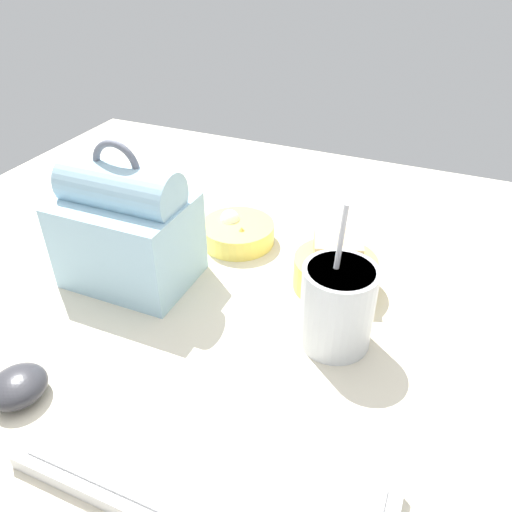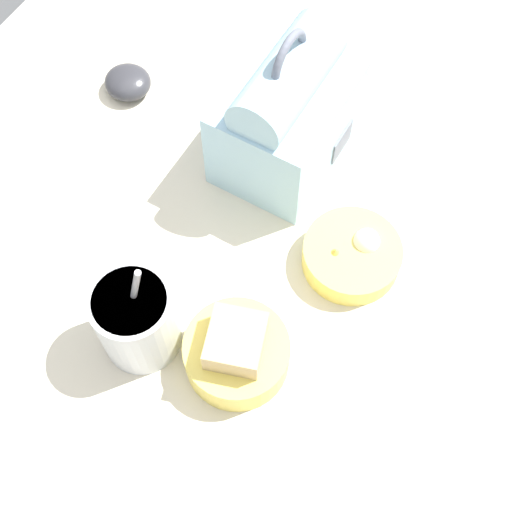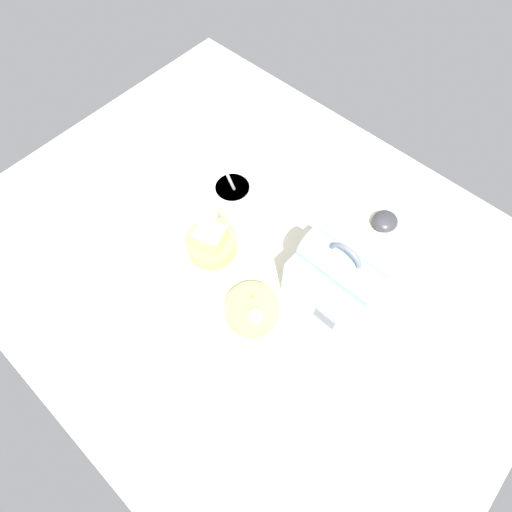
{
  "view_description": "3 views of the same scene",
  "coord_description": "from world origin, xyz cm",
  "px_view_note": "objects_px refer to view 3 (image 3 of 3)",
  "views": [
    {
      "loc": [
        -20.96,
        55.45,
        48.87
      ],
      "look_at": [
        3.18,
        -1.05,
        7.0
      ],
      "focal_mm": 35.0,
      "sensor_mm": 36.0,
      "label": 1
    },
    {
      "loc": [
        -31.24,
        -20.89,
        84.23
      ],
      "look_at": [
        3.18,
        -1.05,
        7.0
      ],
      "focal_mm": 50.0,
      "sensor_mm": 36.0,
      "label": 2
    },
    {
      "loc": [
        33.01,
        -34.16,
        90.38
      ],
      "look_at": [
        3.18,
        -1.05,
        7.0
      ],
      "focal_mm": 28.0,
      "sensor_mm": 36.0,
      "label": 3
    }
  ],
  "objects_px": {
    "soup_cup": "(234,201)",
    "bento_bowl_snacks": "(252,309)",
    "lunch_bag": "(336,279)",
    "bento_bowl_sandwich": "(212,243)",
    "keyboard": "(312,170)",
    "computer_mouse": "(385,221)"
  },
  "relations": [
    {
      "from": "soup_cup",
      "to": "bento_bowl_sandwich",
      "type": "relative_size",
      "value": 1.55
    },
    {
      "from": "bento_bowl_snacks",
      "to": "computer_mouse",
      "type": "bearing_deg",
      "value": 77.32
    },
    {
      "from": "bento_bowl_sandwich",
      "to": "computer_mouse",
      "type": "distance_m",
      "value": 0.45
    },
    {
      "from": "keyboard",
      "to": "computer_mouse",
      "type": "xyz_separation_m",
      "value": [
        0.25,
        -0.01,
        0.01
      ]
    },
    {
      "from": "lunch_bag",
      "to": "bento_bowl_snacks",
      "type": "height_order",
      "value": "lunch_bag"
    },
    {
      "from": "computer_mouse",
      "to": "bento_bowl_sandwich",
      "type": "bearing_deg",
      "value": -128.61
    },
    {
      "from": "soup_cup",
      "to": "bento_bowl_snacks",
      "type": "distance_m",
      "value": 0.28
    },
    {
      "from": "keyboard",
      "to": "computer_mouse",
      "type": "relative_size",
      "value": 5.45
    },
    {
      "from": "lunch_bag",
      "to": "soup_cup",
      "type": "relative_size",
      "value": 1.16
    },
    {
      "from": "keyboard",
      "to": "bento_bowl_sandwich",
      "type": "height_order",
      "value": "bento_bowl_sandwich"
    },
    {
      "from": "soup_cup",
      "to": "computer_mouse",
      "type": "xyz_separation_m",
      "value": [
        0.31,
        0.24,
        -0.04
      ]
    },
    {
      "from": "keyboard",
      "to": "bento_bowl_sandwich",
      "type": "relative_size",
      "value": 2.99
    },
    {
      "from": "bento_bowl_sandwich",
      "to": "computer_mouse",
      "type": "relative_size",
      "value": 1.82
    },
    {
      "from": "lunch_bag",
      "to": "soup_cup",
      "type": "xyz_separation_m",
      "value": [
        -0.33,
        0.02,
        -0.03
      ]
    },
    {
      "from": "computer_mouse",
      "to": "bento_bowl_snacks",
      "type": "bearing_deg",
      "value": -102.68
    },
    {
      "from": "soup_cup",
      "to": "lunch_bag",
      "type": "bearing_deg",
      "value": -2.75
    },
    {
      "from": "bento_bowl_sandwich",
      "to": "bento_bowl_snacks",
      "type": "distance_m",
      "value": 0.2
    },
    {
      "from": "lunch_bag",
      "to": "computer_mouse",
      "type": "distance_m",
      "value": 0.26
    },
    {
      "from": "keyboard",
      "to": "soup_cup",
      "type": "distance_m",
      "value": 0.26
    },
    {
      "from": "lunch_bag",
      "to": "bento_bowl_sandwich",
      "type": "bearing_deg",
      "value": -161.43
    },
    {
      "from": "keyboard",
      "to": "soup_cup",
      "type": "relative_size",
      "value": 1.93
    },
    {
      "from": "lunch_bag",
      "to": "soup_cup",
      "type": "bearing_deg",
      "value": 177.25
    }
  ]
}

